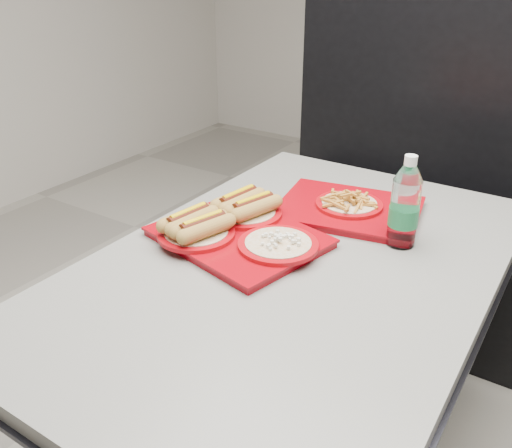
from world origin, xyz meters
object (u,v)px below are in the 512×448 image
Objects in this scene: diner_table at (293,314)px; tray_near at (235,227)px; tray_far at (349,206)px; water_bottle at (405,207)px; booth_bench at (418,223)px.

tray_near is at bearing 176.53° from diner_table.
tray_far is at bearing 59.16° from tray_near.
tray_far is (0.19, 0.32, -0.01)m from tray_near.
diner_table is 0.28m from tray_near.
water_bottle is at bearing 49.98° from diner_table.
diner_table is at bearing -89.25° from tray_far.
diner_table is 0.40m from water_bottle.
booth_bench reaches higher than tray_far.
booth_bench is at bearing 89.68° from tray_far.
booth_bench reaches higher than diner_table.
booth_bench is 0.85m from tray_far.
water_bottle is (0.19, -0.10, 0.08)m from tray_far.
diner_table is at bearing -3.47° from tray_near.
booth_bench is 1.00m from water_bottle.
booth_bench is 1.16m from tray_near.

